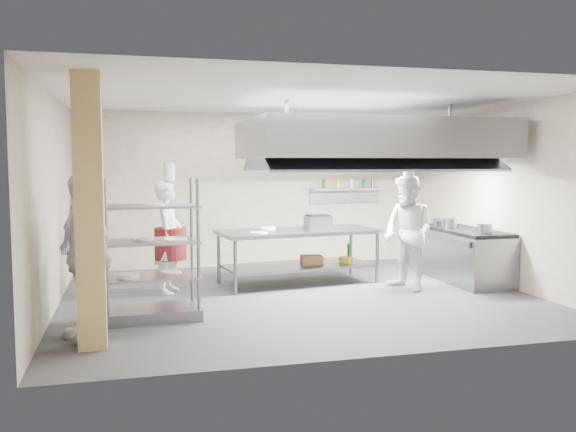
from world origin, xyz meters
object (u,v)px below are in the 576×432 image
object	(u,v)px
pass_rack	(152,249)
griddle	(318,222)
chef_plating	(84,256)
chef_line	(408,233)
stockpot	(449,223)
island	(298,257)
chef_head	(169,237)
cooking_range	(463,256)

from	to	relation	value
pass_rack	griddle	distance (m)	3.48
chef_plating	chef_line	bearing A→B (deg)	78.40
pass_rack	stockpot	size ratio (longest dim) A/B	7.32
island	griddle	size ratio (longest dim) A/B	6.31
chef_head	chef_plating	xyz separation A→B (m)	(-1.10, -2.28, 0.08)
chef_head	stockpot	world-z (taller)	chef_head
cooking_range	griddle	world-z (taller)	griddle
chef_line	chef_plating	xyz separation A→B (m)	(-4.81, -1.55, 0.05)
chef_head	griddle	size ratio (longest dim) A/B	4.18
chef_head	stockpot	distance (m)	4.78
chef_line	stockpot	xyz separation A→B (m)	(1.07, 0.60, 0.07)
pass_rack	chef_plating	size ratio (longest dim) A/B	0.95
cooking_range	chef_line	size ratio (longest dim) A/B	1.09
island	chef_plating	size ratio (longest dim) A/B	1.38
pass_rack	island	bearing A→B (deg)	33.76
chef_plating	griddle	world-z (taller)	chef_plating
island	stockpot	xyz separation A→B (m)	(2.62, -0.35, 0.53)
pass_rack	stockpot	distance (m)	5.29
pass_rack	cooking_range	size ratio (longest dim) A/B	0.91
griddle	stockpot	world-z (taller)	griddle
chef_line	stockpot	size ratio (longest dim) A/B	7.36
pass_rack	chef_head	world-z (taller)	pass_rack
chef_plating	island	bearing A→B (deg)	98.11
cooking_range	stockpot	xyz separation A→B (m)	(-0.20, 0.15, 0.57)
pass_rack	griddle	size ratio (longest dim) A/B	4.33
cooking_range	chef_head	xyz separation A→B (m)	(-4.98, 0.28, 0.46)
cooking_range	stockpot	size ratio (longest dim) A/B	8.00
chef_line	griddle	distance (m)	1.61
island	pass_rack	world-z (taller)	pass_rack
island	cooking_range	distance (m)	2.87
stockpot	cooking_range	bearing A→B (deg)	-36.00
griddle	chef_head	bearing A→B (deg)	-175.40
island	griddle	world-z (taller)	griddle
chef_head	chef_plating	distance (m)	2.53
cooking_range	griddle	distance (m)	2.58
cooking_range	chef_plating	distance (m)	6.42
chef_plating	cooking_range	bearing A→B (deg)	78.80
pass_rack	chef_line	size ratio (longest dim) A/B	0.99
cooking_range	chef_head	world-z (taller)	chef_head
pass_rack	cooking_range	bearing A→B (deg)	11.55
chef_plating	griddle	bearing A→B (deg)	96.68
chef_plating	stockpot	xyz separation A→B (m)	(5.88, 2.15, 0.02)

